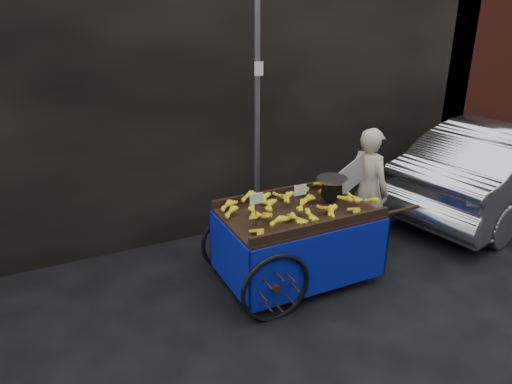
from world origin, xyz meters
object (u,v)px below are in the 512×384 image
vendor (368,189)px  parked_car (506,166)px  banana_cart (294,220)px  plastic_bag (355,260)px

vendor → parked_car: size_ratio=0.39×
banana_cart → vendor: bearing=14.1°
plastic_bag → vendor: bearing=43.6°
vendor → parked_car: (2.79, 0.08, -0.13)m
vendor → parked_car: bearing=-100.7°
vendor → parked_car: vendor is taller
banana_cart → plastic_bag: bearing=-6.7°
plastic_bag → parked_car: (3.26, 0.52, 0.61)m
banana_cart → plastic_bag: 1.14m
banana_cart → parked_car: bearing=5.5°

